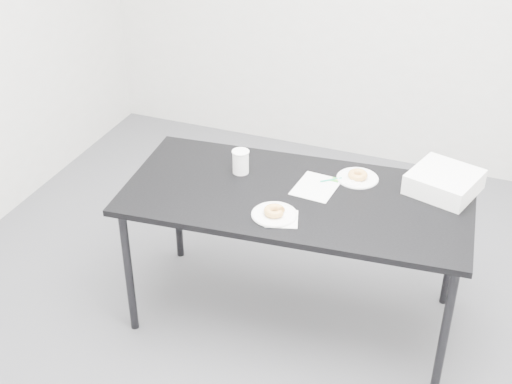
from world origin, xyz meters
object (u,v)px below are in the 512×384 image
(pen, at_px, (331,180))
(donut_far, at_px, (358,175))
(coffee_cup, at_px, (241,162))
(bakery_box, at_px, (444,182))
(table, at_px, (296,204))
(scorecard, at_px, (316,187))
(plate_near, at_px, (274,214))
(plate_far, at_px, (357,178))
(donut_near, at_px, (274,211))

(pen, bearing_deg, donut_far, -8.89)
(coffee_cup, relative_size, bakery_box, 0.41)
(table, height_order, coffee_cup, coffee_cup)
(scorecard, distance_m, plate_near, 0.33)
(plate_near, distance_m, plate_far, 0.54)
(bakery_box, bearing_deg, donut_near, -127.39)
(scorecard, bearing_deg, bakery_box, 22.55)
(pen, distance_m, donut_far, 0.14)
(table, xyz_separation_m, bakery_box, (0.66, 0.29, 0.11))
(coffee_cup, bearing_deg, plate_near, -46.53)
(donut_near, xyz_separation_m, coffee_cup, (-0.30, 0.31, 0.04))
(plate_near, height_order, plate_far, plate_near)
(table, height_order, plate_far, plate_far)
(donut_near, height_order, coffee_cup, coffee_cup)
(table, height_order, donut_far, donut_far)
(donut_far, height_order, coffee_cup, coffee_cup)
(table, distance_m, plate_near, 0.23)
(bakery_box, bearing_deg, pen, -152.08)
(table, xyz_separation_m, donut_far, (0.24, 0.25, 0.08))
(table, xyz_separation_m, pen, (0.12, 0.19, 0.06))
(plate_near, height_order, bakery_box, bakery_box)
(coffee_cup, xyz_separation_m, bakery_box, (1.00, 0.19, -0.01))
(plate_near, bearing_deg, donut_near, 0.00)
(scorecard, height_order, plate_near, plate_near)
(coffee_cup, bearing_deg, plate_far, 14.91)
(table, distance_m, scorecard, 0.14)
(scorecard, bearing_deg, plate_near, -104.12)
(pen, distance_m, bakery_box, 0.55)
(coffee_cup, bearing_deg, donut_far, 14.91)
(donut_far, distance_m, coffee_cup, 0.60)
(table, bearing_deg, pen, 52.02)
(donut_near, height_order, plate_far, donut_near)
(plate_far, xyz_separation_m, coffee_cup, (-0.58, -0.15, 0.06))
(plate_far, height_order, coffee_cup, coffee_cup)
(pen, height_order, coffee_cup, coffee_cup)
(plate_far, distance_m, coffee_cup, 0.60)
(table, bearing_deg, scorecard, 51.10)
(plate_near, xyz_separation_m, donut_far, (0.28, 0.47, 0.02))
(scorecard, height_order, plate_far, plate_far)
(plate_near, bearing_deg, pen, 68.24)
(donut_far, bearing_deg, scorecard, -138.48)
(scorecard, bearing_deg, plate_far, 46.13)
(plate_near, distance_m, coffee_cup, 0.44)
(donut_near, bearing_deg, plate_near, 180.00)
(plate_near, relative_size, plate_far, 1.02)
(plate_far, relative_size, coffee_cup, 1.70)
(plate_far, bearing_deg, bakery_box, 5.39)
(table, height_order, donut_near, donut_near)
(scorecard, xyz_separation_m, bakery_box, (0.59, 0.19, 0.05))
(plate_near, bearing_deg, coffee_cup, 133.47)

